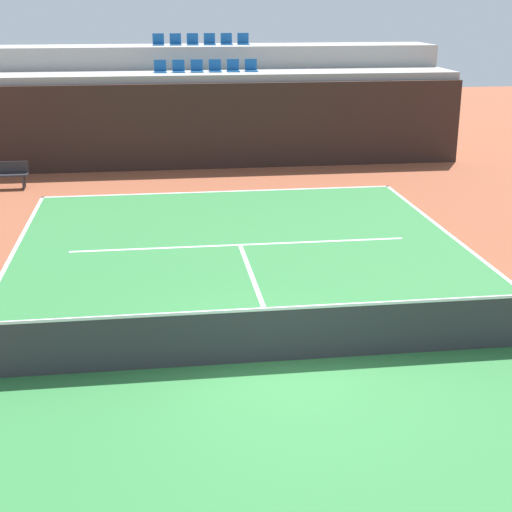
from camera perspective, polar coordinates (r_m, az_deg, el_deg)
The scene contains 12 objects.
ground_plane at distance 12.92m, azimuth 2.08°, elevation -7.84°, with size 80.00×80.00×0.00m, color brown.
court_surface at distance 12.91m, azimuth 2.08°, elevation -7.82°, with size 11.00×24.00×0.01m, color #2D7238.
baseline_far at distance 24.12m, azimuth -2.71°, elevation 4.83°, with size 11.00×0.10×0.00m, color white.
service_line_far at distance 18.80m, azimuth -1.20°, elevation 0.84°, with size 8.26×0.10×0.00m, color white.
centre_service_line at distance 15.81m, azimuth 0.13°, elevation -2.68°, with size 0.10×6.40×0.00m, color white.
back_wall at distance 27.38m, azimuth -3.45°, elevation 9.64°, with size 18.29×0.30×2.99m, color black.
stands_tier_lower at distance 28.69m, azimuth -3.66°, elevation 10.31°, with size 18.29×2.40×3.25m, color #9E9E99.
stands_tier_upper at distance 31.01m, azimuth -4.01°, elevation 11.68°, with size 18.29×2.40×4.07m, color #9E9E99.
seating_row_lower at distance 28.59m, azimuth -3.75°, elevation 13.81°, with size 3.75×0.44×0.44m.
seating_row_upper at distance 30.92m, azimuth -4.12°, elevation 15.68°, with size 3.75×0.44×0.44m.
tennis_net at distance 12.70m, azimuth 2.10°, elevation -5.78°, with size 11.08×0.08×1.07m.
player_bench at distance 25.75m, azimuth -18.31°, elevation 5.92°, with size 1.50×0.40×0.85m.
Camera 1 is at (-2.01, -11.39, 5.75)m, focal length 53.56 mm.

